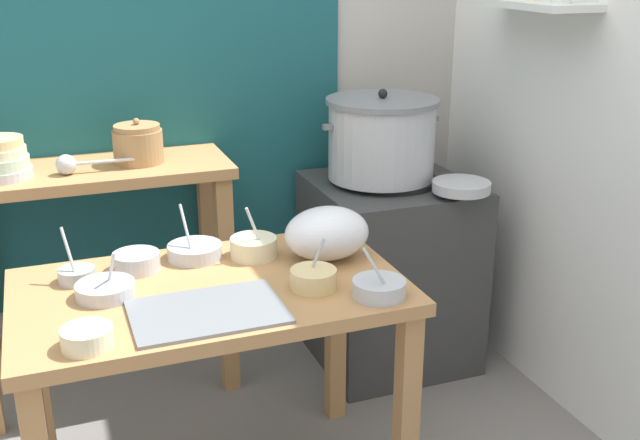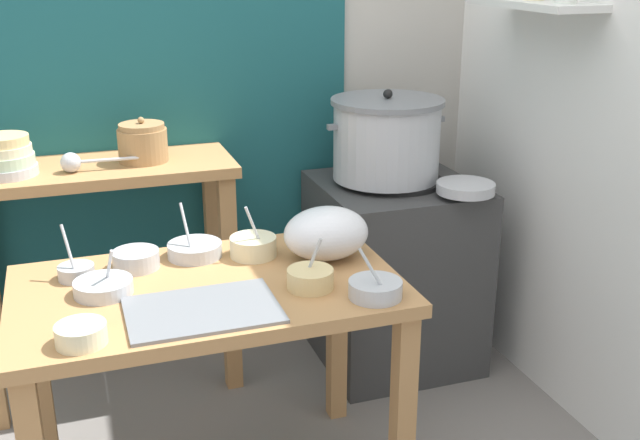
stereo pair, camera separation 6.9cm
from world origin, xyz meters
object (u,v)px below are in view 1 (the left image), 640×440
at_px(prep_bowl_4, 195,250).
at_px(clay_pot, 138,144).
at_px(prep_bowl_0, 136,261).
at_px(serving_tray, 207,312).
at_px(wide_pan, 461,186).
at_px(prep_bowl_1, 105,289).
at_px(prep_bowl_5, 379,287).
at_px(steamer_pot, 382,138).
at_px(ladle, 69,164).
at_px(prep_table, 212,320).
at_px(prep_bowl_6, 87,337).
at_px(prep_bowl_2, 254,246).
at_px(stove_block, 389,270).
at_px(prep_bowl_3, 76,274).
at_px(prep_bowl_7, 313,278).
at_px(back_shelf_table, 99,225).
at_px(plastic_bag, 327,233).

bearing_deg(prep_bowl_4, clay_pot, 98.87).
distance_m(clay_pot, prep_bowl_0, 0.61).
xyz_separation_m(serving_tray, prep_bowl_0, (-0.13, 0.36, 0.02)).
bearing_deg(wide_pan, prep_bowl_1, -165.56).
relative_size(prep_bowl_4, prep_bowl_5, 1.13).
xyz_separation_m(steamer_pot, ladle, (-1.15, 0.04, -0.00)).
bearing_deg(prep_bowl_1, prep_table, -5.87).
distance_m(steamer_pot, prep_bowl_4, 0.95).
distance_m(prep_table, ladle, 0.82).
relative_size(prep_bowl_0, prep_bowl_6, 1.12).
height_order(steamer_pot, prep_bowl_1, steamer_pot).
xyz_separation_m(prep_bowl_2, prep_bowl_6, (-0.53, -0.41, -0.01)).
relative_size(prep_table, steamer_pot, 2.28).
relative_size(wide_pan, prep_bowl_5, 1.44).
bearing_deg(prep_bowl_6, prep_bowl_1, 75.73).
bearing_deg(stove_block, prep_bowl_4, -155.28).
height_order(prep_bowl_3, prep_bowl_4, prep_bowl_4).
bearing_deg(prep_bowl_2, stove_block, 33.15).
height_order(clay_pot, prep_bowl_2, clay_pot).
bearing_deg(wide_pan, ladle, 167.12).
xyz_separation_m(prep_bowl_0, prep_bowl_7, (0.45, -0.31, 0.00)).
bearing_deg(prep_bowl_6, serving_tray, 14.04).
xyz_separation_m(stove_block, prep_bowl_6, (-1.23, -0.87, 0.36)).
xyz_separation_m(steamer_pot, wide_pan, (0.20, -0.27, -0.14)).
bearing_deg(stove_block, clay_pot, 172.21).
height_order(back_shelf_table, prep_bowl_2, back_shelf_table).
distance_m(stove_block, plastic_bag, 0.84).
height_order(ladle, serving_tray, ladle).
xyz_separation_m(prep_table, prep_bowl_3, (-0.35, 0.16, 0.14)).
height_order(ladle, prep_bowl_0, ladle).
relative_size(back_shelf_table, prep_bowl_0, 6.87).
xyz_separation_m(stove_block, prep_bowl_3, (-1.22, -0.46, 0.36)).
height_order(back_shelf_table, plastic_bag, back_shelf_table).
relative_size(prep_bowl_1, prep_bowl_7, 1.10).
xyz_separation_m(prep_table, stove_block, (0.87, 0.62, -0.23)).
xyz_separation_m(back_shelf_table, prep_bowl_5, (0.67, -0.98, 0.07)).
height_order(wide_pan, prep_bowl_2, prep_bowl_2).
bearing_deg(wide_pan, stove_block, 123.02).
height_order(prep_bowl_1, prep_bowl_4, prep_bowl_4).
bearing_deg(prep_bowl_2, ladle, 134.31).
relative_size(prep_table, serving_tray, 2.75).
bearing_deg(ladle, plastic_bag, -40.41).
relative_size(ladle, prep_bowl_2, 1.61).
distance_m(serving_tray, prep_bowl_5, 0.47).
distance_m(stove_block, prep_bowl_2, 0.91).
distance_m(prep_bowl_0, prep_bowl_4, 0.19).
relative_size(wide_pan, prep_bowl_4, 1.27).
height_order(back_shelf_table, prep_bowl_7, back_shelf_table).
bearing_deg(back_shelf_table, prep_bowl_0, -83.50).
bearing_deg(stove_block, serving_tray, -139.25).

